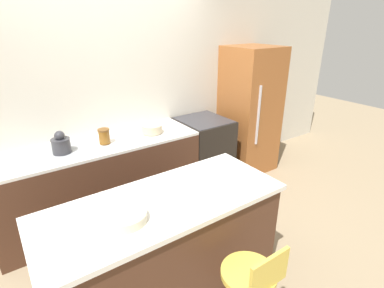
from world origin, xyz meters
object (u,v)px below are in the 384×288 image
(oven_range, at_px, (203,152))
(kettle, at_px, (61,144))
(mixing_bowl, at_px, (152,129))
(refrigerator, at_px, (250,111))

(oven_range, distance_m, kettle, 1.84)
(oven_range, distance_m, mixing_bowl, 0.92)
(mixing_bowl, bearing_deg, oven_range, 3.13)
(refrigerator, relative_size, kettle, 7.94)
(refrigerator, xyz_separation_m, kettle, (-2.58, -0.04, 0.11))
(kettle, distance_m, mixing_bowl, 0.98)
(oven_range, height_order, kettle, kettle)
(oven_range, bearing_deg, mixing_bowl, -176.87)
(oven_range, xyz_separation_m, kettle, (-1.75, -0.04, 0.55))
(kettle, bearing_deg, refrigerator, 0.88)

